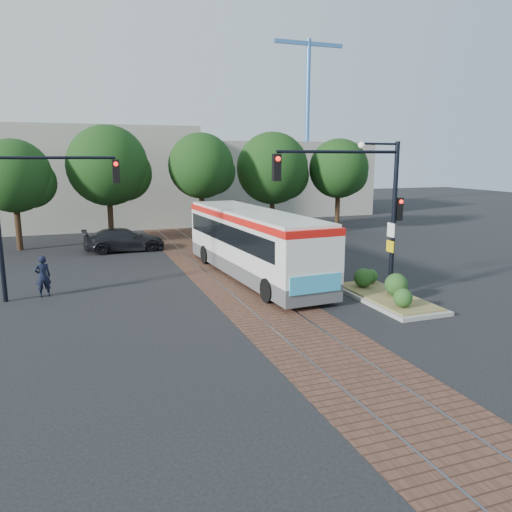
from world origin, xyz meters
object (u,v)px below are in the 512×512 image
object	(u,v)px
city_bus	(252,240)
signal_pole_left	(28,203)
traffic_island	(385,291)
parked_car	(124,240)
signal_pole_main	(368,196)
officer	(43,276)

from	to	relation	value
city_bus	signal_pole_left	size ratio (longest dim) A/B	1.99
traffic_island	parked_car	world-z (taller)	parked_car
traffic_island	parked_car	size ratio (longest dim) A/B	1.08
signal_pole_left	parked_car	world-z (taller)	signal_pole_left
city_bus	parked_car	xyz separation A→B (m)	(-5.13, 8.81, -1.06)
traffic_island	signal_pole_main	xyz separation A→B (m)	(-0.96, 0.09, 3.83)
officer	signal_pole_main	bearing A→B (deg)	142.61
traffic_island	officer	distance (m)	13.91
parked_car	signal_pole_left	bearing A→B (deg)	153.89
signal_pole_main	signal_pole_left	xyz separation A→B (m)	(-12.23, 4.80, -0.29)
officer	parked_car	world-z (taller)	officer
traffic_island	officer	bearing A→B (deg)	158.29
signal_pole_main	signal_pole_left	size ratio (longest dim) A/B	1.00
city_bus	signal_pole_main	size ratio (longest dim) A/B	1.99
city_bus	signal_pole_main	distance (m)	6.55
city_bus	traffic_island	xyz separation A→B (m)	(3.70, -5.53, -1.43)
city_bus	traffic_island	bearing A→B (deg)	-59.83
signal_pole_left	parked_car	distance (m)	10.87
signal_pole_main	parked_car	bearing A→B (deg)	118.92
city_bus	signal_pole_left	bearing A→B (deg)	-179.72
traffic_island	signal_pole_left	distance (m)	14.50
city_bus	signal_pole_left	xyz separation A→B (m)	(-9.49, -0.64, 2.11)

